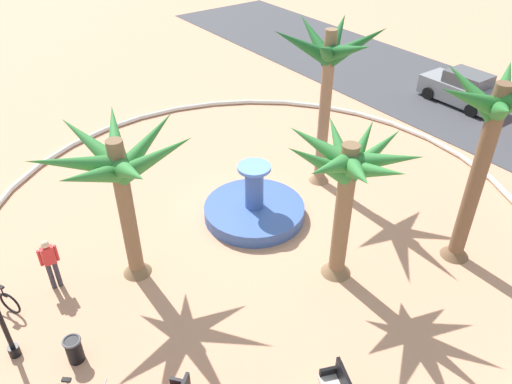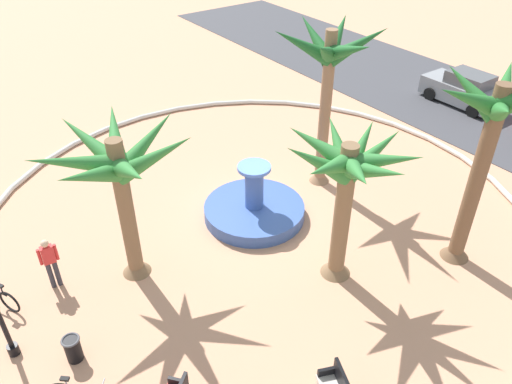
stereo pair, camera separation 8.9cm
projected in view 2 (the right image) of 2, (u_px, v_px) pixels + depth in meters
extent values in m
plane|color=tan|center=(257.00, 215.00, 17.41)|extent=(80.00, 80.00, 0.00)
torus|color=silver|center=(257.00, 213.00, 17.35)|extent=(18.77, 18.77, 0.20)
cube|color=#424247|center=(489.00, 114.00, 24.02)|extent=(48.00, 8.00, 0.03)
cylinder|color=#38569E|center=(254.00, 211.00, 17.25)|extent=(3.46, 3.46, 0.45)
cylinder|color=teal|center=(254.00, 212.00, 17.27)|extent=(3.04, 3.04, 0.34)
cylinder|color=#38569E|center=(254.00, 188.00, 16.70)|extent=(0.62, 0.62, 1.48)
cylinder|color=#3D5FAD|center=(254.00, 168.00, 16.25)|extent=(1.11, 1.11, 0.12)
cylinder|color=brown|center=(342.00, 214.00, 13.83)|extent=(0.48, 0.48, 4.38)
cone|color=brown|center=(336.00, 266.00, 14.93)|extent=(0.90, 0.90, 0.50)
cone|color=#337F38|center=(375.00, 172.00, 12.22)|extent=(1.95, 0.61, 1.22)
cone|color=#337F38|center=(385.00, 160.00, 12.48)|extent=(1.92, 1.57, 1.05)
cone|color=#337F38|center=(373.00, 153.00, 13.17)|extent=(0.77, 1.95, 1.39)
cone|color=#337F38|center=(360.00, 148.00, 13.42)|extent=(1.26, 1.96, 1.41)
cone|color=#337F38|center=(338.00, 145.00, 13.49)|extent=(1.98, 1.28, 1.36)
cone|color=#337F38|center=(318.00, 145.00, 13.14)|extent=(2.02, 1.22, 1.08)
cone|color=#337F38|center=(318.00, 162.00, 12.79)|extent=(1.46, 1.92, 1.41)
cone|color=#337F38|center=(330.00, 168.00, 12.16)|extent=(1.01, 2.02, 1.03)
cone|color=#337F38|center=(357.00, 173.00, 12.00)|extent=(1.94, 1.53, 1.06)
cylinder|color=#8E6B4C|center=(325.00, 112.00, 17.59)|extent=(0.41, 0.41, 5.79)
cone|color=#8E6B4C|center=(320.00, 175.00, 19.09)|extent=(0.77, 0.77, 0.50)
cone|color=#1E6028|center=(349.00, 50.00, 15.47)|extent=(2.20, 0.86, 1.30)
cone|color=#1E6028|center=(358.00, 44.00, 16.30)|extent=(1.56, 2.09, 1.50)
cone|color=#1E6028|center=(338.00, 34.00, 16.92)|extent=(1.61, 2.10, 1.38)
cone|color=#1E6028|center=(315.00, 38.00, 16.91)|extent=(2.14, 0.83, 1.54)
cone|color=#1E6028|center=(303.00, 45.00, 16.15)|extent=(1.54, 2.11, 1.46)
cone|color=#1E6028|center=(325.00, 52.00, 15.44)|extent=(1.72, 2.05, 1.36)
cylinder|color=brown|center=(126.00, 212.00, 13.83)|extent=(0.45, 0.45, 4.51)
cone|color=brown|center=(136.00, 265.00, 14.96)|extent=(0.85, 0.85, 0.50)
cone|color=#337F38|center=(129.00, 172.00, 12.02)|extent=(2.33, 0.75, 1.30)
cone|color=#337F38|center=(155.00, 157.00, 12.92)|extent=(1.63, 2.20, 1.56)
cone|color=#337F38|center=(146.00, 142.00, 13.48)|extent=(1.17, 2.32, 1.49)
cone|color=#337F38|center=(114.00, 133.00, 13.59)|extent=(2.35, 1.35, 1.22)
cone|color=#337F38|center=(89.00, 141.00, 13.27)|extent=(2.36, 1.25, 1.27)
cone|color=#337F38|center=(73.00, 163.00, 12.34)|extent=(0.86, 2.35, 1.25)
cone|color=#337F38|center=(91.00, 176.00, 12.05)|extent=(1.64, 2.23, 1.45)
cylinder|color=brown|center=(477.00, 180.00, 14.06)|extent=(0.46, 0.46, 5.71)
cone|color=brown|center=(456.00, 250.00, 15.54)|extent=(0.87, 0.87, 0.50)
cone|color=#28702D|center=(506.00, 83.00, 13.24)|extent=(1.38, 1.99, 1.10)
cone|color=#28702D|center=(472.00, 91.00, 13.22)|extent=(1.92, 0.63, 1.39)
cone|color=#28702D|center=(470.00, 99.00, 12.49)|extent=(1.32, 2.00, 1.19)
cone|color=#28702D|center=(503.00, 112.00, 11.98)|extent=(1.55, 1.91, 1.25)
cube|color=black|center=(178.00, 383.00, 11.29)|extent=(0.40, 0.35, 0.24)
cube|color=black|center=(327.00, 372.00, 11.52)|extent=(0.24, 0.45, 0.24)
cylinder|color=black|center=(13.00, 349.00, 12.57)|extent=(0.28, 0.28, 0.30)
cylinder|color=black|center=(73.00, 349.00, 12.33)|extent=(0.40, 0.40, 0.70)
torus|color=#4C4C51|center=(70.00, 340.00, 12.14)|extent=(0.46, 0.46, 0.06)
cylinder|color=#99999E|center=(66.00, 383.00, 11.10)|extent=(0.04, 0.04, 0.30)
cube|color=black|center=(65.00, 379.00, 11.00)|extent=(0.21, 0.22, 0.06)
torus|color=black|center=(10.00, 302.00, 13.60)|extent=(0.66, 0.40, 0.72)
cylinder|color=black|center=(2.00, 290.00, 13.44)|extent=(0.04, 0.04, 0.30)
cube|color=black|center=(0.00, 286.00, 13.34)|extent=(0.22, 0.18, 0.06)
cylinder|color=#33333D|center=(51.00, 275.00, 14.33)|extent=(0.14, 0.14, 0.91)
cylinder|color=#33333D|center=(57.00, 273.00, 14.41)|extent=(0.14, 0.14, 0.91)
cube|color=red|center=(48.00, 255.00, 13.95)|extent=(0.23, 0.36, 0.56)
sphere|color=beige|center=(44.00, 244.00, 13.72)|extent=(0.22, 0.22, 0.22)
cylinder|color=red|center=(40.00, 257.00, 13.86)|extent=(0.09, 0.09, 0.53)
cylinder|color=red|center=(56.00, 252.00, 14.04)|extent=(0.09, 0.09, 0.53)
cube|color=gray|center=(463.00, 92.00, 24.64)|extent=(4.01, 1.71, 0.90)
cube|color=#545558|center=(470.00, 79.00, 24.09)|extent=(2.01, 1.45, 0.60)
cube|color=#333D47|center=(454.00, 75.00, 24.74)|extent=(0.30, 1.36, 0.51)
cylinder|color=black|center=(430.00, 94.00, 25.24)|extent=(0.64, 0.22, 0.64)
cylinder|color=black|center=(451.00, 86.00, 26.06)|extent=(0.64, 0.22, 0.64)
cylinder|color=black|center=(473.00, 111.00, 23.58)|extent=(0.64, 0.22, 0.64)
cylinder|color=black|center=(494.00, 102.00, 24.40)|extent=(0.64, 0.22, 0.64)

